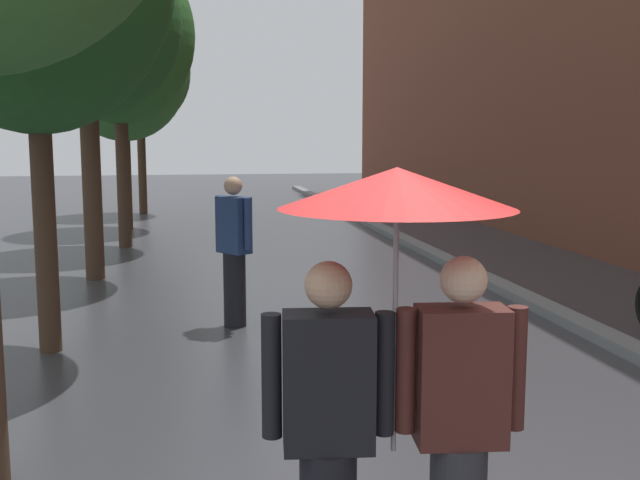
{
  "coord_description": "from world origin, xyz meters",
  "views": [
    {
      "loc": [
        -1.19,
        -3.02,
        2.22
      ],
      "look_at": [
        -0.12,
        3.13,
        1.35
      ],
      "focal_mm": 42.57,
      "sensor_mm": 36.0,
      "label": 1
    }
  ],
  "objects_px": {
    "street_tree_2": "(85,23)",
    "street_tree_4": "(123,70)",
    "pedestrian_walking_midground": "(234,250)",
    "couple_under_umbrella": "(395,334)",
    "street_tree_5": "(139,73)",
    "street_tree_3": "(118,36)"
  },
  "relations": [
    {
      "from": "street_tree_2",
      "to": "street_tree_4",
      "type": "xyz_separation_m",
      "value": [
        0.02,
        6.45,
        -0.17
      ]
    },
    {
      "from": "pedestrian_walking_midground",
      "to": "couple_under_umbrella",
      "type": "bearing_deg",
      "value": -86.05
    },
    {
      "from": "street_tree_4",
      "to": "couple_under_umbrella",
      "type": "relative_size",
      "value": 2.57
    },
    {
      "from": "street_tree_2",
      "to": "couple_under_umbrella",
      "type": "relative_size",
      "value": 2.55
    },
    {
      "from": "street_tree_4",
      "to": "pedestrian_walking_midground",
      "type": "height_order",
      "value": "street_tree_4"
    },
    {
      "from": "street_tree_4",
      "to": "couple_under_umbrella",
      "type": "xyz_separation_m",
      "value": [
        2.31,
        -15.28,
        -2.35
      ]
    },
    {
      "from": "street_tree_4",
      "to": "street_tree_5",
      "type": "xyz_separation_m",
      "value": [
        0.16,
        3.55,
        0.22
      ]
    },
    {
      "from": "street_tree_5",
      "to": "couple_under_umbrella",
      "type": "distance_m",
      "value": 19.13
    },
    {
      "from": "street_tree_2",
      "to": "street_tree_3",
      "type": "xyz_separation_m",
      "value": [
        0.2,
        3.36,
        0.24
      ]
    },
    {
      "from": "street_tree_2",
      "to": "pedestrian_walking_midground",
      "type": "relative_size",
      "value": 3.04
    },
    {
      "from": "street_tree_3",
      "to": "couple_under_umbrella",
      "type": "relative_size",
      "value": 2.79
    },
    {
      "from": "street_tree_4",
      "to": "couple_under_umbrella",
      "type": "bearing_deg",
      "value": -81.4
    },
    {
      "from": "street_tree_2",
      "to": "street_tree_5",
      "type": "height_order",
      "value": "street_tree_5"
    },
    {
      "from": "street_tree_3",
      "to": "street_tree_2",
      "type": "bearing_deg",
      "value": -93.33
    },
    {
      "from": "street_tree_2",
      "to": "street_tree_3",
      "type": "distance_m",
      "value": 3.38
    },
    {
      "from": "street_tree_3",
      "to": "street_tree_4",
      "type": "distance_m",
      "value": 3.12
    },
    {
      "from": "street_tree_2",
      "to": "pedestrian_walking_midground",
      "type": "distance_m",
      "value": 4.85
    },
    {
      "from": "street_tree_5",
      "to": "pedestrian_walking_midground",
      "type": "distance_m",
      "value": 13.76
    },
    {
      "from": "street_tree_5",
      "to": "couple_under_umbrella",
      "type": "bearing_deg",
      "value": -83.48
    },
    {
      "from": "street_tree_4",
      "to": "couple_under_umbrella",
      "type": "distance_m",
      "value": 15.63
    },
    {
      "from": "street_tree_2",
      "to": "street_tree_5",
      "type": "bearing_deg",
      "value": 88.96
    },
    {
      "from": "street_tree_2",
      "to": "street_tree_5",
      "type": "xyz_separation_m",
      "value": [
        0.18,
        10.0,
        0.06
      ]
    }
  ]
}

